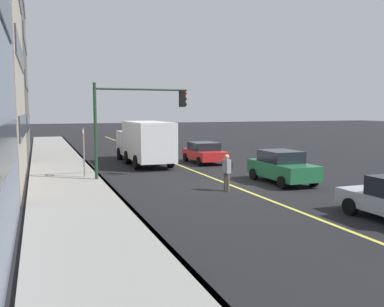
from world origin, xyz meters
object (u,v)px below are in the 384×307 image
(street_sign_post, at_px, (84,149))
(car_red, at_px, (204,152))
(pedestrian_with_backpack, at_px, (227,170))
(traffic_light_mast, at_px, (135,113))
(car_green, at_px, (282,167))
(truck_white, at_px, (145,141))

(street_sign_post, bearing_deg, car_red, -63.47)
(pedestrian_with_backpack, distance_m, traffic_light_mast, 6.04)
(car_green, relative_size, traffic_light_mast, 0.82)
(traffic_light_mast, bearing_deg, street_sign_post, 69.79)
(truck_white, bearing_deg, car_green, -153.68)
(car_green, distance_m, street_sign_post, 10.27)
(car_red, relative_size, truck_white, 0.49)
(pedestrian_with_backpack, bearing_deg, street_sign_post, 46.61)
(pedestrian_with_backpack, bearing_deg, truck_white, 6.53)
(car_red, relative_size, traffic_light_mast, 0.80)
(pedestrian_with_backpack, xyz_separation_m, street_sign_post, (5.41, 5.72, 0.64))
(truck_white, distance_m, pedestrian_with_backpack, 10.58)
(car_red, distance_m, traffic_light_mast, 8.42)
(car_red, bearing_deg, pedestrian_with_backpack, 163.68)
(car_red, bearing_deg, car_green, -175.58)
(truck_white, height_order, traffic_light_mast, traffic_light_mast)
(street_sign_post, bearing_deg, pedestrian_with_backpack, -133.39)
(car_green, relative_size, truck_white, 0.50)
(car_green, bearing_deg, pedestrian_with_backpack, 105.63)
(car_green, relative_size, car_red, 1.02)
(car_green, bearing_deg, truck_white, 26.32)
(street_sign_post, bearing_deg, traffic_light_mast, -110.21)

